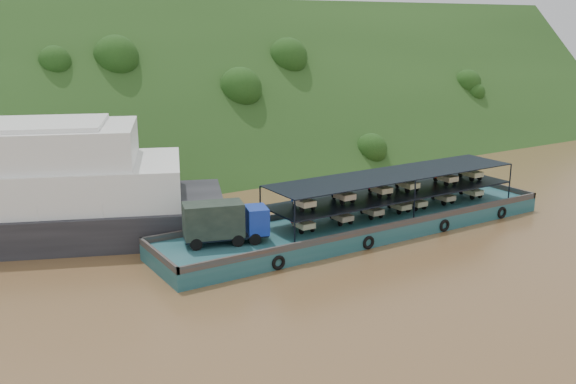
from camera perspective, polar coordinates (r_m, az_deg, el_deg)
ground at (r=52.48m, az=3.60°, el=-3.79°), size 160.00×160.00×0.00m
hillside at (r=83.40m, az=-10.94°, el=2.95°), size 140.00×39.60×39.60m
cargo_barge at (r=52.48m, az=5.86°, el=-2.60°), size 35.00×7.18×4.54m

